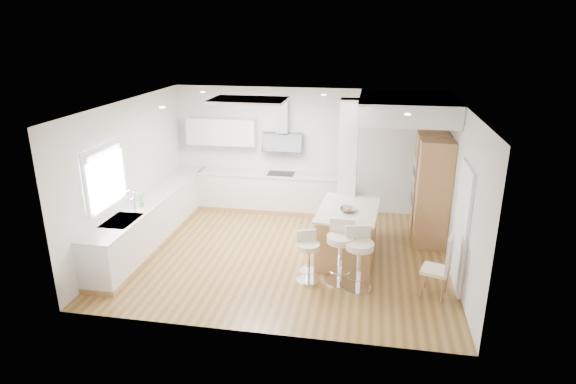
% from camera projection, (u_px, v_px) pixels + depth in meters
% --- Properties ---
extents(ground, '(6.00, 6.00, 0.00)m').
position_uv_depth(ground, '(286.00, 254.00, 9.07)').
color(ground, olive).
rests_on(ground, ground).
extents(ceiling, '(6.00, 5.00, 0.02)m').
position_uv_depth(ceiling, '(286.00, 254.00, 9.07)').
color(ceiling, silver).
rests_on(ceiling, ground).
extents(wall_back, '(6.00, 0.04, 2.80)m').
position_uv_depth(wall_back, '(305.00, 150.00, 10.94)').
color(wall_back, silver).
rests_on(wall_back, ground).
extents(wall_left, '(0.04, 5.00, 2.80)m').
position_uv_depth(wall_left, '(130.00, 175.00, 9.11)').
color(wall_left, silver).
rests_on(wall_left, ground).
extents(wall_right, '(0.04, 5.00, 2.80)m').
position_uv_depth(wall_right, '(460.00, 193.00, 8.12)').
color(wall_right, silver).
rests_on(wall_right, ground).
extents(skylight, '(4.10, 2.10, 0.06)m').
position_uv_depth(skylight, '(249.00, 101.00, 8.86)').
color(skylight, white).
rests_on(skylight, ground).
extents(window_left, '(0.06, 1.28, 1.07)m').
position_uv_depth(window_left, '(105.00, 174.00, 8.16)').
color(window_left, white).
rests_on(window_left, ground).
extents(doorway_right, '(0.05, 1.00, 2.10)m').
position_uv_depth(doorway_right, '(461.00, 228.00, 7.70)').
color(doorway_right, '#4B443B').
rests_on(doorway_right, ground).
extents(counter_left, '(0.63, 4.50, 1.35)m').
position_uv_depth(counter_left, '(154.00, 218.00, 9.58)').
color(counter_left, '#AF7E4B').
rests_on(counter_left, ground).
extents(counter_back, '(3.62, 0.63, 2.50)m').
position_uv_depth(counter_back, '(264.00, 181.00, 11.06)').
color(counter_back, '#AF7E4B').
rests_on(counter_back, ground).
extents(pillar, '(0.35, 0.35, 2.80)m').
position_uv_depth(pillar, '(347.00, 171.00, 9.33)').
color(pillar, white).
rests_on(pillar, ground).
extents(soffit, '(1.78, 2.20, 0.40)m').
position_uv_depth(soffit, '(406.00, 107.00, 9.18)').
color(soffit, silver).
rests_on(soffit, ground).
extents(oven_column, '(0.63, 1.21, 2.10)m').
position_uv_depth(oven_column, '(431.00, 189.00, 9.43)').
color(oven_column, '#AF7E4B').
rests_on(oven_column, ground).
extents(peninsula, '(1.15, 1.64, 1.03)m').
position_uv_depth(peninsula, '(347.00, 233.00, 8.81)').
color(peninsula, '#AF7E4B').
rests_on(peninsula, ground).
extents(bar_stool_a, '(0.52, 0.52, 0.87)m').
position_uv_depth(bar_stool_a, '(308.00, 254.00, 7.96)').
color(bar_stool_a, white).
rests_on(bar_stool_a, ground).
extents(bar_stool_b, '(0.50, 0.50, 1.08)m').
position_uv_depth(bar_stool_b, '(341.00, 249.00, 7.89)').
color(bar_stool_b, white).
rests_on(bar_stool_b, ground).
extents(bar_stool_c, '(0.57, 0.57, 1.05)m').
position_uv_depth(bar_stool_c, '(359.00, 256.00, 7.70)').
color(bar_stool_c, white).
rests_on(bar_stool_c, ground).
extents(dining_chair, '(0.51, 0.51, 1.05)m').
position_uv_depth(dining_chair, '(442.00, 264.00, 7.48)').
color(dining_chair, beige).
rests_on(dining_chair, ground).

